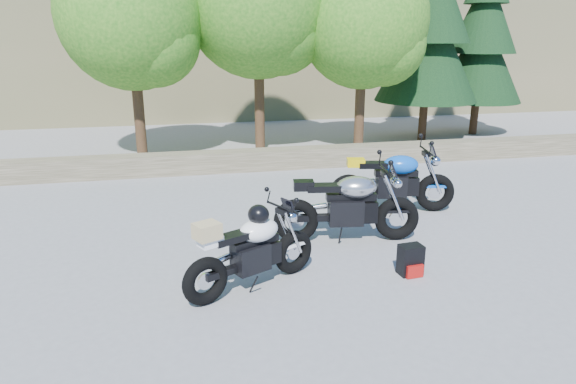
% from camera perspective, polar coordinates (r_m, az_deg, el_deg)
% --- Properties ---
extents(ground, '(90.00, 90.00, 0.00)m').
position_cam_1_polar(ground, '(7.80, 0.12, -7.47)').
color(ground, gray).
rests_on(ground, ground).
extents(stone_wall, '(22.00, 0.55, 0.50)m').
position_cam_1_polar(stone_wall, '(12.88, -5.13, 3.51)').
color(stone_wall, brown).
rests_on(stone_wall, ground).
extents(tree_decid_left, '(3.67, 3.67, 5.62)m').
position_cam_1_polar(tree_decid_left, '(14.11, -16.60, 17.93)').
color(tree_decid_left, '#382314').
rests_on(tree_decid_left, ground).
extents(tree_decid_mid, '(4.08, 4.08, 6.24)m').
position_cam_1_polar(tree_decid_mid, '(14.70, -2.89, 20.09)').
color(tree_decid_mid, '#382314').
rests_on(tree_decid_mid, ground).
extents(tree_decid_right, '(3.54, 3.54, 5.41)m').
position_cam_1_polar(tree_decid_right, '(14.83, 8.83, 17.80)').
color(tree_decid_right, '#382314').
rests_on(tree_decid_right, ground).
extents(conifer_near, '(3.17, 3.17, 7.06)m').
position_cam_1_polar(conifer_near, '(17.00, 15.55, 17.88)').
color(conifer_near, '#382314').
rests_on(conifer_near, ground).
extents(conifer_far, '(2.82, 2.82, 6.27)m').
position_cam_1_polar(conifer_far, '(18.61, 20.83, 16.02)').
color(conifer_far, '#382314').
rests_on(conifer_far, ground).
extents(silver_bike, '(2.39, 0.75, 1.20)m').
position_cam_1_polar(silver_bike, '(8.33, 6.70, -1.66)').
color(silver_bike, black).
rests_on(silver_bike, ground).
extents(white_bike, '(1.90, 1.07, 1.14)m').
position_cam_1_polar(white_bike, '(6.76, -4.12, -6.33)').
color(white_bike, black).
rests_on(white_bike, ground).
extents(blue_bike, '(2.38, 0.81, 1.20)m').
position_cam_1_polar(blue_bike, '(9.89, 11.63, 1.11)').
color(blue_bike, black).
rests_on(blue_bike, ground).
extents(backpack, '(0.34, 0.30, 0.44)m').
position_cam_1_polar(backpack, '(7.45, 13.48, -7.41)').
color(backpack, black).
rests_on(backpack, ground).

